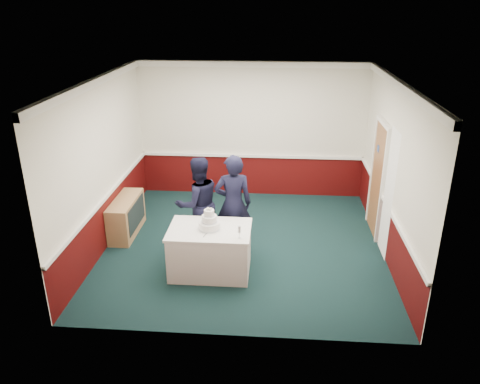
# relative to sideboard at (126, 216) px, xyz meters

# --- Properties ---
(ground) EXTENTS (5.00, 5.00, 0.00)m
(ground) POSITION_rel_sideboard_xyz_m (2.28, -0.33, -0.35)
(ground) COLOR black
(ground) RESTS_ON ground
(room_shell) EXTENTS (5.00, 5.00, 3.00)m
(room_shell) POSITION_rel_sideboard_xyz_m (2.36, 0.29, 1.62)
(room_shell) COLOR silver
(room_shell) RESTS_ON ground
(sideboard) EXTENTS (0.41, 1.20, 0.70)m
(sideboard) POSITION_rel_sideboard_xyz_m (0.00, 0.00, 0.00)
(sideboard) COLOR #98744A
(sideboard) RESTS_ON ground
(cake_table) EXTENTS (1.32, 0.92, 0.79)m
(cake_table) POSITION_rel_sideboard_xyz_m (1.79, -1.25, 0.05)
(cake_table) COLOR white
(cake_table) RESTS_ON ground
(wedding_cake) EXTENTS (0.35, 0.35, 0.36)m
(wedding_cake) POSITION_rel_sideboard_xyz_m (1.79, -1.25, 0.55)
(wedding_cake) COLOR white
(wedding_cake) RESTS_ON cake_table
(cake_knife) EXTENTS (0.07, 0.22, 0.00)m
(cake_knife) POSITION_rel_sideboard_xyz_m (1.76, -1.45, 0.44)
(cake_knife) COLOR silver
(cake_knife) RESTS_ON cake_table
(champagne_flute) EXTENTS (0.05, 0.05, 0.21)m
(champagne_flute) POSITION_rel_sideboard_xyz_m (2.29, -1.53, 0.58)
(champagne_flute) COLOR silver
(champagne_flute) RESTS_ON cake_table
(person_man) EXTENTS (1.05, 0.98, 1.72)m
(person_man) POSITION_rel_sideboard_xyz_m (1.47, -0.43, 0.51)
(person_man) COLOR black
(person_man) RESTS_ON ground
(person_woman) EXTENTS (0.72, 0.53, 1.79)m
(person_woman) POSITION_rel_sideboard_xyz_m (2.10, -0.49, 0.55)
(person_woman) COLOR black
(person_woman) RESTS_ON ground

